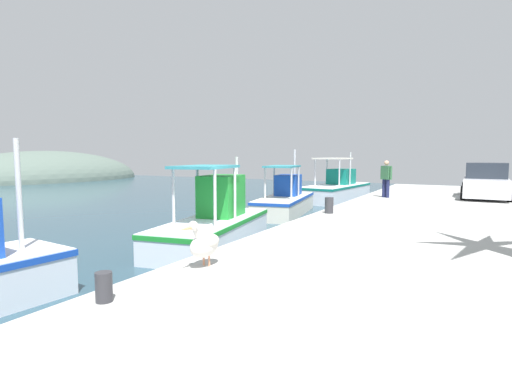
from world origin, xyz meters
name	(u,v)px	position (x,y,z in m)	size (l,w,h in m)	color
quay_pier	(494,265)	(0.00, -5.00, 0.40)	(36.00, 10.00, 0.80)	#B2B2AD
distant_hill_second	(48,180)	(17.56, 36.80, 0.00)	(22.26, 13.08, 6.41)	#596B60
fishing_boat_third	(214,223)	(0.17, 2.21, 0.67)	(5.63, 2.78, 2.64)	white
fishing_boat_fourth	(285,201)	(6.89, 2.98, 0.62)	(5.51, 2.65, 2.98)	silver
fishing_boat_fifth	(337,189)	(13.46, 2.62, 0.67)	(6.27, 2.66, 2.88)	white
pelican	(204,243)	(-4.15, -0.61, 1.20)	(0.96, 0.40, 0.82)	tan
fisherman_standing	(386,177)	(8.80, -1.10, 1.71)	(0.41, 0.55, 1.66)	#1E234C
parked_car	(485,182)	(10.77, -5.00, 1.52)	(4.11, 1.90, 1.57)	black
mooring_bollard_third	(104,287)	(-6.09, -0.45, 0.99)	(0.22, 0.22, 0.39)	#333338
mooring_bollard_fourth	(329,205)	(2.87, -0.45, 1.06)	(0.28, 0.28, 0.52)	#333338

